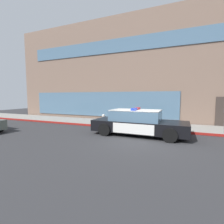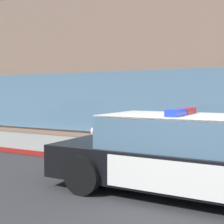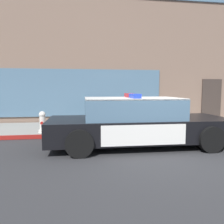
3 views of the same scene
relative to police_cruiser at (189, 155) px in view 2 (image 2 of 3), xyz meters
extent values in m
plane|color=#303033|center=(0.45, -0.93, -0.68)|extent=(48.00, 48.00, 0.00)
cube|color=#7A6051|center=(-1.96, 8.77, 3.65)|extent=(22.52, 9.46, 8.65)
cube|color=slate|center=(-4.66, 4.01, 0.77)|extent=(13.51, 0.08, 2.10)
cube|color=black|center=(0.06, 0.00, -0.18)|extent=(5.08, 1.90, 0.60)
cube|color=silver|center=(-1.71, 0.01, -0.02)|extent=(1.43, 1.84, 0.05)
cube|color=silver|center=(-0.03, 0.94, -0.18)|extent=(2.13, 0.05, 0.51)
cube|color=silver|center=(-0.05, -0.94, -0.18)|extent=(2.13, 0.05, 0.51)
cube|color=yellow|center=(-0.03, 0.96, -0.18)|extent=(0.22, 0.01, 0.26)
cube|color=slate|center=(-0.14, 0.00, 0.39)|extent=(2.65, 1.70, 0.60)
cube|color=silver|center=(-0.14, 0.00, 0.68)|extent=(2.65, 1.70, 0.04)
cube|color=red|center=(-0.14, 0.34, 0.76)|extent=(0.21, 0.63, 0.11)
cube|color=blue|center=(-0.15, -0.33, 0.76)|extent=(0.21, 0.63, 0.11)
cylinder|color=black|center=(-1.60, 0.94, -0.34)|extent=(0.68, 0.23, 0.68)
cylinder|color=black|center=(-1.62, -0.92, -0.34)|extent=(0.68, 0.23, 0.68)
cylinder|color=silver|center=(-2.87, 1.56, -0.48)|extent=(0.28, 0.28, 0.10)
cylinder|color=silver|center=(-2.87, 1.56, -0.21)|extent=(0.19, 0.19, 0.45)
sphere|color=silver|center=(-2.87, 1.56, 0.09)|extent=(0.22, 0.22, 0.22)
cylinder|color=#B21E19|center=(-2.87, 1.56, 0.16)|extent=(0.06, 0.06, 0.05)
cylinder|color=#B21E19|center=(-2.87, 1.42, -0.18)|extent=(0.09, 0.10, 0.09)
cylinder|color=#B21E19|center=(-2.87, 1.71, -0.18)|extent=(0.09, 0.10, 0.09)
cylinder|color=#B21E19|center=(-2.72, 1.56, -0.22)|extent=(0.10, 0.12, 0.12)
camera|label=1|loc=(2.11, -8.77, 1.43)|focal=26.21mm
camera|label=2|loc=(1.31, -5.36, 1.07)|focal=49.77mm
camera|label=3|loc=(-1.57, -6.09, 0.94)|focal=35.46mm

